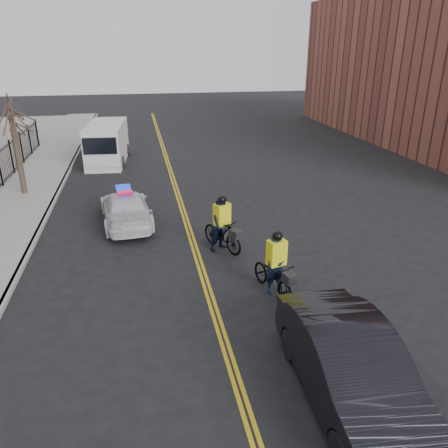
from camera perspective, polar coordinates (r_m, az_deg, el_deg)
ground at (r=14.52m, az=-2.72°, el=-6.73°), size 120.00×120.00×0.00m
center_line_left at (r=21.81m, az=-6.11°, el=3.35°), size 0.10×60.00×0.01m
center_line_right at (r=21.82m, az=-5.69°, el=3.38°), size 0.10×60.00×0.01m
sidewalk at (r=22.46m, az=-25.31°, el=2.02°), size 3.00×60.00×0.15m
curb at (r=22.12m, az=-21.56°, el=2.34°), size 0.20×60.00×0.15m
street_tree at (r=23.57m, az=-25.89°, el=11.58°), size 3.20×3.20×4.80m
police_cruiser at (r=18.86m, az=-12.74°, el=2.08°), size 2.42×4.93×1.54m
dark_sedan at (r=9.81m, az=16.33°, el=-17.86°), size 1.98×5.26×1.71m
cargo_van at (r=29.35m, az=-15.05°, el=10.06°), size 2.62×6.00×2.45m
cyclist_near at (r=13.35m, az=6.78°, el=-6.20°), size 1.26×2.19×2.03m
cyclist_far at (r=15.93m, az=-0.23°, el=-0.63°), size 1.52×2.11×2.11m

